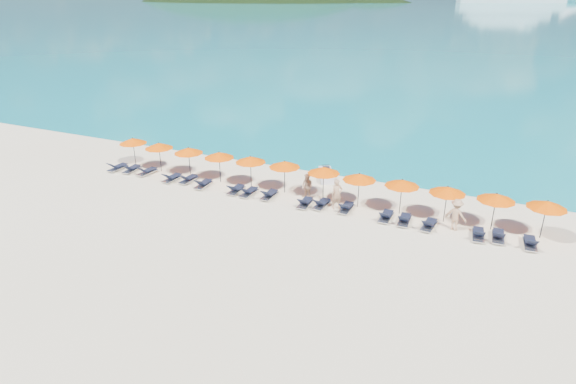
% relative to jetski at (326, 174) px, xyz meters
% --- Properties ---
extents(ground, '(1400.00, 1400.00, 0.00)m').
position_rel_jetski_xyz_m(ground, '(-0.30, -8.95, -0.36)').
color(ground, beige).
extents(sea, '(1600.00, 1300.00, 0.01)m').
position_rel_jetski_xyz_m(sea, '(-0.30, 651.05, -0.35)').
color(sea, '#1FA9B2').
rests_on(sea, ground).
extents(headland_main, '(374.00, 242.00, 126.50)m').
position_rel_jetski_xyz_m(headland_main, '(-300.30, 531.05, -38.36)').
color(headland_main, black).
rests_on(headland_main, ground).
extents(headland_small, '(162.00, 126.00, 85.50)m').
position_rel_jetski_xyz_m(headland_small, '(-150.30, 551.05, -35.36)').
color(headland_small, black).
rests_on(headland_small, ground).
extents(jetski, '(1.89, 2.58, 0.86)m').
position_rel_jetski_xyz_m(jetski, '(0.00, 0.00, 0.00)').
color(jetski, silver).
rests_on(jetski, ground).
extents(beachgoer_a, '(0.84, 0.80, 1.94)m').
position_rel_jetski_xyz_m(beachgoer_a, '(2.37, -4.52, 0.61)').
color(beachgoer_a, tan).
rests_on(beachgoer_a, ground).
extents(beachgoer_b, '(0.94, 0.72, 1.70)m').
position_rel_jetski_xyz_m(beachgoer_b, '(0.10, -3.85, 0.50)').
color(beachgoer_b, tan).
rests_on(beachgoer_b, ground).
extents(beachgoer_c, '(1.32, 0.85, 1.88)m').
position_rel_jetski_xyz_m(beachgoer_c, '(9.45, -4.44, 0.59)').
color(beachgoer_c, tan).
rests_on(beachgoer_c, ground).
extents(umbrella_0, '(2.10, 2.10, 2.28)m').
position_rel_jetski_xyz_m(umbrella_0, '(-14.51, -3.46, 1.66)').
color(umbrella_0, black).
rests_on(umbrella_0, ground).
extents(umbrella_1, '(2.10, 2.10, 2.28)m').
position_rel_jetski_xyz_m(umbrella_1, '(-11.90, -3.64, 1.66)').
color(umbrella_1, black).
rests_on(umbrella_1, ground).
extents(umbrella_2, '(2.10, 2.10, 2.28)m').
position_rel_jetski_xyz_m(umbrella_2, '(-9.22, -3.68, 1.66)').
color(umbrella_2, black).
rests_on(umbrella_2, ground).
extents(umbrella_3, '(2.10, 2.10, 2.28)m').
position_rel_jetski_xyz_m(umbrella_3, '(-6.66, -3.65, 1.66)').
color(umbrella_3, black).
rests_on(umbrella_3, ground).
extents(umbrella_4, '(2.10, 2.10, 2.28)m').
position_rel_jetski_xyz_m(umbrella_4, '(-4.21, -3.56, 1.66)').
color(umbrella_4, black).
rests_on(umbrella_4, ground).
extents(umbrella_5, '(2.10, 2.10, 2.28)m').
position_rel_jetski_xyz_m(umbrella_5, '(-1.68, -3.49, 1.66)').
color(umbrella_5, black).
rests_on(umbrella_5, ground).
extents(umbrella_6, '(2.10, 2.10, 2.28)m').
position_rel_jetski_xyz_m(umbrella_6, '(1.08, -3.48, 1.66)').
color(umbrella_6, black).
rests_on(umbrella_6, ground).
extents(umbrella_7, '(2.10, 2.10, 2.28)m').
position_rel_jetski_xyz_m(umbrella_7, '(3.51, -3.68, 1.66)').
color(umbrella_7, black).
rests_on(umbrella_7, ground).
extents(umbrella_8, '(2.10, 2.10, 2.28)m').
position_rel_jetski_xyz_m(umbrella_8, '(6.13, -3.59, 1.66)').
color(umbrella_8, black).
rests_on(umbrella_8, ground).
extents(umbrella_9, '(2.10, 2.10, 2.28)m').
position_rel_jetski_xyz_m(umbrella_9, '(8.75, -3.61, 1.66)').
color(umbrella_9, black).
rests_on(umbrella_9, ground).
extents(umbrella_10, '(2.10, 2.10, 2.28)m').
position_rel_jetski_xyz_m(umbrella_10, '(11.36, -3.54, 1.66)').
color(umbrella_10, black).
rests_on(umbrella_10, ground).
extents(umbrella_11, '(2.10, 2.10, 2.28)m').
position_rel_jetski_xyz_m(umbrella_11, '(13.89, -3.48, 1.66)').
color(umbrella_11, black).
rests_on(umbrella_11, ground).
extents(lounger_0, '(0.73, 1.74, 0.66)m').
position_rel_jetski_xyz_m(lounger_0, '(-15.09, -4.82, -0.12)').
color(lounger_0, silver).
rests_on(lounger_0, ground).
extents(lounger_1, '(0.78, 1.75, 0.66)m').
position_rel_jetski_xyz_m(lounger_1, '(-13.87, -4.66, -0.12)').
color(lounger_1, silver).
rests_on(lounger_1, ground).
extents(lounger_2, '(0.77, 1.75, 0.66)m').
position_rel_jetski_xyz_m(lounger_2, '(-12.44, -4.62, -0.12)').
color(lounger_2, silver).
rests_on(lounger_2, ground).
extents(lounger_3, '(0.68, 1.72, 0.66)m').
position_rel_jetski_xyz_m(lounger_3, '(-9.93, -4.94, -0.12)').
color(lounger_3, silver).
rests_on(lounger_3, ground).
extents(lounger_4, '(0.66, 1.71, 0.66)m').
position_rel_jetski_xyz_m(lounger_4, '(-8.71, -4.63, -0.12)').
color(lounger_4, silver).
rests_on(lounger_4, ground).
extents(lounger_5, '(0.72, 1.73, 0.66)m').
position_rel_jetski_xyz_m(lounger_5, '(-7.23, -4.99, -0.12)').
color(lounger_5, silver).
rests_on(lounger_5, ground).
extents(lounger_6, '(0.67, 1.72, 0.66)m').
position_rel_jetski_xyz_m(lounger_6, '(-4.65, -4.90, -0.12)').
color(lounger_6, silver).
rests_on(lounger_6, ground).
extents(lounger_7, '(0.70, 1.73, 0.66)m').
position_rel_jetski_xyz_m(lounger_7, '(-3.65, -4.94, -0.12)').
color(lounger_7, silver).
rests_on(lounger_7, ground).
extents(lounger_8, '(0.62, 1.70, 0.66)m').
position_rel_jetski_xyz_m(lounger_8, '(-2.20, -4.77, -0.12)').
color(lounger_8, silver).
rests_on(lounger_8, ground).
extents(lounger_9, '(0.70, 1.73, 0.66)m').
position_rel_jetski_xyz_m(lounger_9, '(0.45, -4.98, -0.12)').
color(lounger_9, silver).
rests_on(lounger_9, ground).
extents(lounger_10, '(0.72, 1.73, 0.66)m').
position_rel_jetski_xyz_m(lounger_10, '(1.46, -4.71, -0.12)').
color(lounger_10, silver).
rests_on(lounger_10, ground).
extents(lounger_11, '(0.64, 1.71, 0.66)m').
position_rel_jetski_xyz_m(lounger_11, '(3.04, -4.60, -0.12)').
color(lounger_11, silver).
rests_on(lounger_11, ground).
extents(lounger_12, '(0.62, 1.70, 0.66)m').
position_rel_jetski_xyz_m(lounger_12, '(5.59, -4.78, -0.12)').
color(lounger_12, silver).
rests_on(lounger_12, ground).
extents(lounger_13, '(0.72, 1.73, 0.66)m').
position_rel_jetski_xyz_m(lounger_13, '(6.68, -4.81, -0.12)').
color(lounger_13, silver).
rests_on(lounger_13, ground).
extents(lounger_14, '(0.79, 1.75, 0.66)m').
position_rel_jetski_xyz_m(lounger_14, '(8.11, -4.87, -0.12)').
color(lounger_14, silver).
rests_on(lounger_14, ground).
extents(lounger_15, '(0.78, 1.75, 0.66)m').
position_rel_jetski_xyz_m(lounger_15, '(10.79, -4.94, -0.12)').
color(lounger_15, silver).
rests_on(lounger_15, ground).
extents(lounger_16, '(0.71, 1.73, 0.66)m').
position_rel_jetski_xyz_m(lounger_16, '(11.79, -4.69, -0.12)').
color(lounger_16, silver).
rests_on(lounger_16, ground).
extents(lounger_17, '(0.76, 1.75, 0.66)m').
position_rel_jetski_xyz_m(lounger_17, '(13.38, -4.82, -0.12)').
color(lounger_17, silver).
rests_on(lounger_17, ground).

